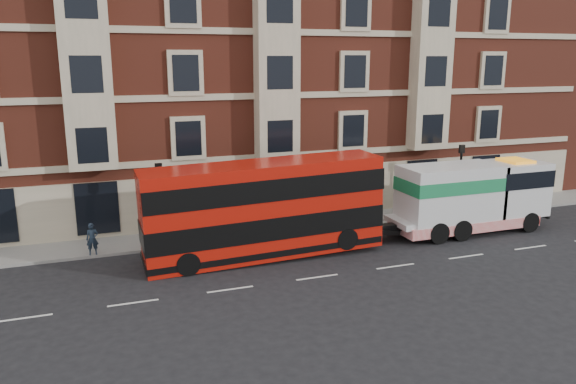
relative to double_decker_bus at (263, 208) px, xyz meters
name	(u,v)px	position (x,y,z in m)	size (l,w,h in m)	color
ground	(317,277)	(1.43, -3.40, -2.50)	(120.00, 120.00, 0.00)	black
sidewalk	(266,229)	(1.43, 4.10, -2.43)	(90.00, 3.00, 0.15)	slate
victorian_terrace	(237,51)	(1.93, 11.60, 7.56)	(45.00, 12.00, 20.40)	maroon
lamp_post_west	(160,199)	(-4.57, 2.80, 0.17)	(0.35, 0.15, 4.35)	black
lamp_post_east	(460,174)	(13.43, 2.80, 0.17)	(0.35, 0.15, 4.35)	black
double_decker_bus	(263,208)	(0.00, 0.00, 0.00)	(11.67, 2.68, 4.73)	#B31409
tow_truck	(470,196)	(12.06, 0.00, -0.44)	(9.35, 2.76, 3.90)	silver
pedestrian	(92,239)	(-7.94, 2.75, -1.56)	(0.58, 0.38, 1.59)	#1C2939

